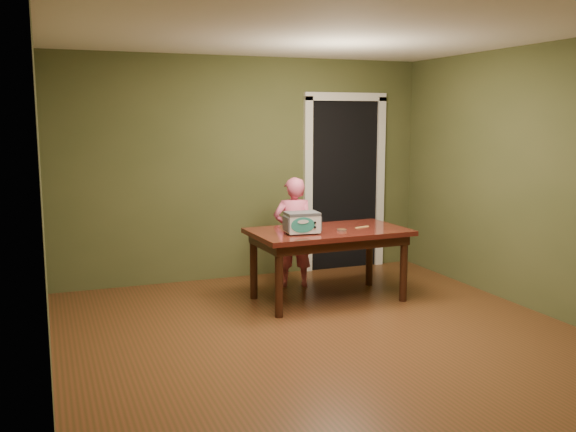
{
  "coord_description": "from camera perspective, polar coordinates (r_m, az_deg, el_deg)",
  "views": [
    {
      "loc": [
        -2.24,
        -4.74,
        1.9
      ],
      "look_at": [
        -0.03,
        1.0,
        0.95
      ],
      "focal_mm": 40.0,
      "sensor_mm": 36.0,
      "label": 1
    }
  ],
  "objects": [
    {
      "name": "floor",
      "position": [
        5.58,
        4.06,
        -11.16
      ],
      "size": [
        5.0,
        5.0,
        0.0
      ],
      "primitive_type": "plane",
      "color": "brown",
      "rests_on": "ground"
    },
    {
      "name": "room_shell",
      "position": [
        5.25,
        4.26,
        6.65
      ],
      "size": [
        4.52,
        5.02,
        2.61
      ],
      "color": "#4F532C",
      "rests_on": "ground"
    },
    {
      "name": "doorway",
      "position": [
        8.36,
        4.12,
        2.95
      ],
      "size": [
        1.1,
        0.66,
        2.25
      ],
      "color": "black",
      "rests_on": "ground"
    },
    {
      "name": "dining_table",
      "position": [
        6.66,
        3.61,
        -2.05
      ],
      "size": [
        1.63,
        0.96,
        0.75
      ],
      "rotation": [
        0.0,
        0.0,
        0.04
      ],
      "color": "#3D140D",
      "rests_on": "floor"
    },
    {
      "name": "toy_oven",
      "position": [
        6.39,
        1.26,
        -0.53
      ],
      "size": [
        0.37,
        0.26,
        0.22
      ],
      "rotation": [
        0.0,
        0.0,
        -0.08
      ],
      "color": "#4C4F54",
      "rests_on": "dining_table"
    },
    {
      "name": "baking_pan",
      "position": [
        6.55,
        4.8,
        -1.26
      ],
      "size": [
        0.1,
        0.1,
        0.02
      ],
      "color": "silver",
      "rests_on": "dining_table"
    },
    {
      "name": "spatula",
      "position": [
        6.8,
        6.61,
        -0.98
      ],
      "size": [
        0.18,
        0.08,
        0.01
      ],
      "primitive_type": "cube",
      "rotation": [
        0.0,
        0.0,
        0.29
      ],
      "color": "#DDBB60",
      "rests_on": "dining_table"
    },
    {
      "name": "child",
      "position": [
        7.19,
        0.5,
        -1.46
      ],
      "size": [
        0.51,
        0.4,
        1.24
      ],
      "primitive_type": "imported",
      "rotation": [
        0.0,
        0.0,
        2.9
      ],
      "color": "#F1638A",
      "rests_on": "floor"
    }
  ]
}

